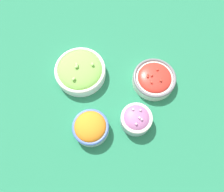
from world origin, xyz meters
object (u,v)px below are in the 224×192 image
bowl_cherry_tomatoes (154,79)px  bowl_red_onion (136,119)px  bowl_lettuce (80,71)px  bowl_carrots (91,127)px

bowl_cherry_tomatoes → bowl_red_onion: (0.07, 0.16, 0.01)m
bowl_lettuce → bowl_red_onion: size_ratio=1.74×
bowl_lettuce → bowl_red_onion: bearing=138.8°
bowl_carrots → bowl_cherry_tomatoes: bowl_carrots is taller
bowl_cherry_tomatoes → bowl_red_onion: bowl_red_onion is taller
bowl_lettuce → bowl_cherry_tomatoes: size_ratio=1.19×
bowl_carrots → bowl_red_onion: size_ratio=1.14×
bowl_carrots → bowl_lettuce: bearing=-76.3°
bowl_carrots → bowl_red_onion: bowl_carrots is taller
bowl_red_onion → bowl_carrots: bearing=12.1°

